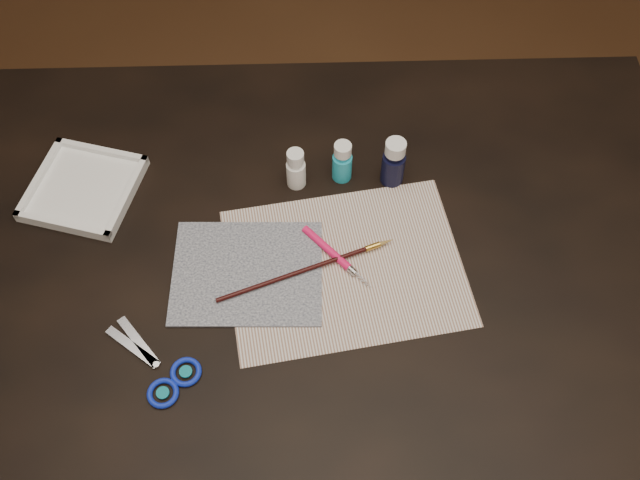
{
  "coord_description": "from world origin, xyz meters",
  "views": [
    {
      "loc": [
        -0.02,
        -0.61,
        1.77
      ],
      "look_at": [
        0.0,
        0.0,
        0.8
      ],
      "focal_mm": 40.0,
      "sensor_mm": 36.0,
      "label": 1
    }
  ],
  "objects_px": {
    "paint_bottle_white": "(296,169)",
    "paint_bottle_navy": "(394,162)",
    "paint_bottle_cyan": "(342,161)",
    "scissors": "(146,361)",
    "palette_tray": "(83,188)",
    "canvas": "(247,272)",
    "paper": "(345,267)"
  },
  "relations": [
    {
      "from": "scissors",
      "to": "canvas",
      "type": "bearing_deg",
      "value": -97.33
    },
    {
      "from": "paper",
      "to": "canvas",
      "type": "relative_size",
      "value": 1.57
    },
    {
      "from": "paint_bottle_navy",
      "to": "paint_bottle_white",
      "type": "bearing_deg",
      "value": -178.92
    },
    {
      "from": "scissors",
      "to": "paint_bottle_navy",
      "type": "bearing_deg",
      "value": -102.63
    },
    {
      "from": "canvas",
      "to": "paint_bottle_navy",
      "type": "height_order",
      "value": "paint_bottle_navy"
    },
    {
      "from": "paint_bottle_white",
      "to": "scissors",
      "type": "relative_size",
      "value": 0.44
    },
    {
      "from": "palette_tray",
      "to": "paint_bottle_white",
      "type": "bearing_deg",
      "value": 1.34
    },
    {
      "from": "paint_bottle_navy",
      "to": "scissors",
      "type": "relative_size",
      "value": 0.53
    },
    {
      "from": "canvas",
      "to": "scissors",
      "type": "relative_size",
      "value": 1.31
    },
    {
      "from": "paper",
      "to": "paint_bottle_cyan",
      "type": "relative_size",
      "value": 4.53
    },
    {
      "from": "paint_bottle_white",
      "to": "paint_bottle_navy",
      "type": "distance_m",
      "value": 0.17
    },
    {
      "from": "paper",
      "to": "paint_bottle_navy",
      "type": "distance_m",
      "value": 0.21
    },
    {
      "from": "paper",
      "to": "paint_bottle_navy",
      "type": "xyz_separation_m",
      "value": [
        0.09,
        0.18,
        0.05
      ]
    },
    {
      "from": "paint_bottle_cyan",
      "to": "scissors",
      "type": "distance_m",
      "value": 0.47
    },
    {
      "from": "paint_bottle_white",
      "to": "palette_tray",
      "type": "distance_m",
      "value": 0.37
    },
    {
      "from": "canvas",
      "to": "scissors",
      "type": "bearing_deg",
      "value": -134.66
    },
    {
      "from": "paint_bottle_cyan",
      "to": "canvas",
      "type": "bearing_deg",
      "value": -129.94
    },
    {
      "from": "paint_bottle_white",
      "to": "scissors",
      "type": "xyz_separation_m",
      "value": [
        -0.23,
        -0.33,
        -0.04
      ]
    },
    {
      "from": "paper",
      "to": "canvas",
      "type": "xyz_separation_m",
      "value": [
        -0.16,
        -0.01,
        0.0
      ]
    },
    {
      "from": "paper",
      "to": "paint_bottle_navy",
      "type": "bearing_deg",
      "value": 63.0
    },
    {
      "from": "scissors",
      "to": "palette_tray",
      "type": "relative_size",
      "value": 1.06
    },
    {
      "from": "paint_bottle_navy",
      "to": "scissors",
      "type": "height_order",
      "value": "paint_bottle_navy"
    },
    {
      "from": "paint_bottle_white",
      "to": "paint_bottle_cyan",
      "type": "xyz_separation_m",
      "value": [
        0.08,
        0.01,
        0.0
      ]
    },
    {
      "from": "canvas",
      "to": "scissors",
      "type": "distance_m",
      "value": 0.21
    },
    {
      "from": "paint_bottle_white",
      "to": "scissors",
      "type": "height_order",
      "value": "paint_bottle_white"
    },
    {
      "from": "paint_bottle_navy",
      "to": "scissors",
      "type": "xyz_separation_m",
      "value": [
        -0.4,
        -0.34,
        -0.04
      ]
    },
    {
      "from": "canvas",
      "to": "palette_tray",
      "type": "relative_size",
      "value": 1.39
    },
    {
      "from": "paint_bottle_white",
      "to": "paint_bottle_cyan",
      "type": "relative_size",
      "value": 0.97
    },
    {
      "from": "paint_bottle_cyan",
      "to": "paint_bottle_navy",
      "type": "xyz_separation_m",
      "value": [
        0.09,
        -0.01,
        0.01
      ]
    },
    {
      "from": "paint_bottle_white",
      "to": "canvas",
      "type": "bearing_deg",
      "value": -114.36
    },
    {
      "from": "paint_bottle_white",
      "to": "paint_bottle_navy",
      "type": "relative_size",
      "value": 0.83
    },
    {
      "from": "canvas",
      "to": "scissors",
      "type": "xyz_separation_m",
      "value": [
        -0.15,
        -0.15,
        0.0
      ]
    }
  ]
}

